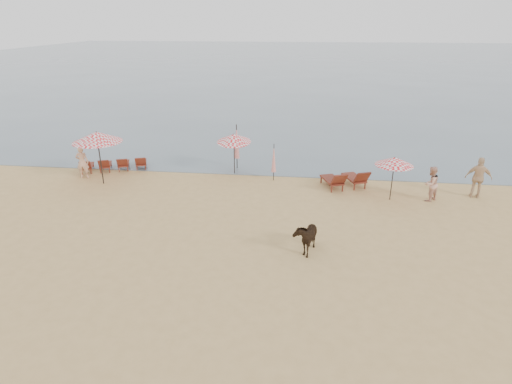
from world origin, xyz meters
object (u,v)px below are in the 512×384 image
Objects in this scene: umbrella_closed_right at (237,142)px; umbrella_open_left_b at (234,138)px; umbrella_open_left_a at (97,137)px; beachgoer_right_b at (479,178)px; beachgoer_right_a at (431,184)px; lounger_cluster_left at (114,164)px; beachgoer_left at (82,162)px; cow at (306,236)px; lounger_cluster_right at (345,179)px; umbrella_open_right at (395,161)px; umbrella_closed_left at (274,158)px.

umbrella_open_left_b is at bearing -89.73° from umbrella_closed_right.
umbrella_open_left_a reaches higher than beachgoer_right_b.
umbrella_closed_right is 1.53× the size of beachgoer_right_a.
beachgoer_right_b is at bearing -7.66° from umbrella_open_left_a.
umbrella_closed_right is at bearing -10.00° from lounger_cluster_left.
umbrella_closed_right is 10.19m from beachgoer_right_a.
umbrella_closed_right is 1.45× the size of beachgoer_left.
umbrella_closed_right reaches higher than beachgoer_right_a.
umbrella_open_left_a is at bearing 164.28° from cow.
umbrella_open_right is at bearing -53.69° from lounger_cluster_right.
beachgoer_right_b is (18.54, -1.70, 0.60)m from lounger_cluster_left.
beachgoer_right_a is at bearing -19.99° from umbrella_closed_right.
umbrella_open_right reaches higher than beachgoer_right_a.
lounger_cluster_left is 1.90× the size of umbrella_closed_left.
lounger_cluster_right is 0.96× the size of umbrella_closed_right.
umbrella_closed_left is (2.19, -0.77, -0.79)m from umbrella_open_left_b.
umbrella_closed_right is at bearing -59.53° from beachgoer_right_a.
umbrella_open_left_a reaches higher than umbrella_open_left_b.
beachgoer_left is at bearing -149.40° from lounger_cluster_left.
cow is at bearing -55.44° from lounger_cluster_left.
umbrella_closed_right is at bearing 142.52° from umbrella_closed_left.
umbrella_open_left_b is at bearing -17.65° from lounger_cluster_left.
beachgoer_left is at bearing -175.57° from umbrella_closed_left.
umbrella_open_right is 1.20× the size of beachgoer_left.
lounger_cluster_right is 1.67× the size of cow.
beachgoer_right_a is (3.74, -1.16, 0.35)m from lounger_cluster_right.
lounger_cluster_left is 13.11m from cow.
umbrella_open_right is at bearing 25.01° from beachgoer_right_b.
umbrella_open_right is 5.96m from umbrella_closed_left.
lounger_cluster_right is at bearing 86.80° from cow.
umbrella_open_left_b reaches higher than beachgoer_right_a.
lounger_cluster_left is at bearing -47.73° from beachgoer_right_a.
beachgoer_right_b is at bearing 167.37° from beachgoer_left.
umbrella_open_left_a is at bearing -153.87° from umbrella_closed_right.
lounger_cluster_right is 1.24× the size of beachgoer_right_b.
lounger_cluster_left is 1.62× the size of umbrella_open_left_b.
umbrella_closed_right is 1.29× the size of beachgoer_right_b.
umbrella_open_left_b is at bearing 174.17° from umbrella_open_right.
umbrella_closed_right is at bearing 105.20° from umbrella_open_left_b.
beachgoer_right_b reaches higher than beachgoer_right_a.
umbrella_open_left_b is 9.95m from beachgoer_right_a.
umbrella_closed_left is (8.62, 1.47, -1.24)m from umbrella_open_left_a.
umbrella_closed_right reaches higher than umbrella_open_right.
umbrella_open_left_b is 1.18× the size of beachgoer_right_b.
umbrella_closed_right reaches higher than beachgoer_right_b.
lounger_cluster_right is 1.47× the size of beachgoer_right_a.
beachgoer_left is (-13.61, -0.14, 0.40)m from lounger_cluster_right.
umbrella_closed_right is (-2.19, 1.68, 0.34)m from umbrella_closed_left.
beachgoer_right_a is (15.98, -0.32, -1.62)m from umbrella_open_left_a.
umbrella_open_left_b reaches higher than umbrella_closed_left.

